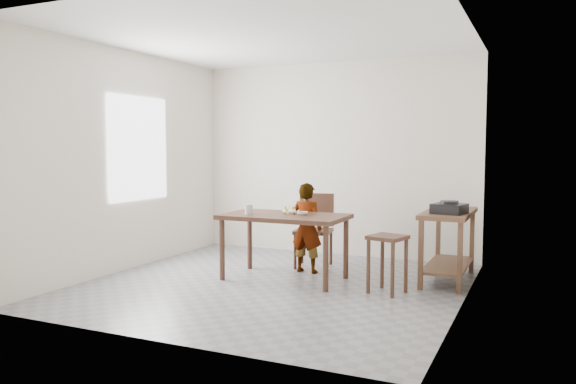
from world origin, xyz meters
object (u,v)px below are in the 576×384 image
at_px(dining_table, 284,247).
at_px(dining_chair, 313,231).
at_px(child, 307,228).
at_px(prep_counter, 448,246).
at_px(stool, 387,264).

height_order(dining_table, dining_chair, dining_chair).
distance_m(dining_table, dining_chair, 0.78).
bearing_deg(child, prep_counter, -167.35).
bearing_deg(prep_counter, stool, -121.19).
xyz_separation_m(child, dining_chair, (-0.04, 0.33, -0.08)).
relative_size(dining_table, child, 1.28).
xyz_separation_m(prep_counter, stool, (-0.49, -0.81, -0.10)).
bearing_deg(dining_chair, stool, -46.42).
relative_size(child, dining_chair, 1.18).
xyz_separation_m(dining_table, dining_chair, (0.05, 0.77, 0.09)).
bearing_deg(dining_table, child, 78.23).
xyz_separation_m(child, stool, (1.14, -0.55, -0.24)).
bearing_deg(dining_chair, child, -92.22).
xyz_separation_m(dining_table, stool, (1.23, -0.11, -0.07)).
bearing_deg(child, dining_table, 81.86).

